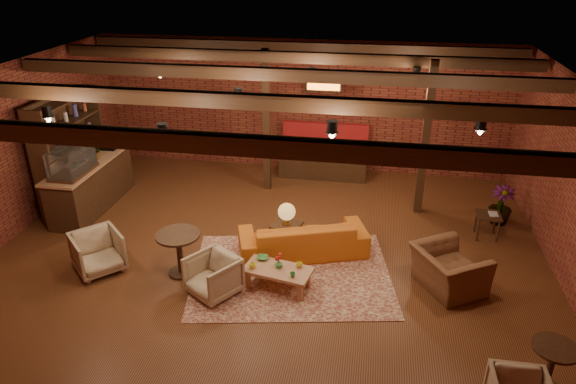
% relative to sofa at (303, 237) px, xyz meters
% --- Properties ---
extents(floor, '(10.00, 10.00, 0.00)m').
position_rel_sofa_xyz_m(floor, '(-0.63, 0.09, -0.34)').
color(floor, '#3E1C0F').
rests_on(floor, ground).
extents(ceiling, '(10.00, 8.00, 0.02)m').
position_rel_sofa_xyz_m(ceiling, '(-0.63, 0.09, 2.86)').
color(ceiling, black).
rests_on(ceiling, wall_back).
extents(wall_back, '(10.00, 0.02, 3.20)m').
position_rel_sofa_xyz_m(wall_back, '(-0.63, 4.09, 1.26)').
color(wall_back, maroon).
rests_on(wall_back, ground).
extents(wall_front, '(10.00, 0.02, 3.20)m').
position_rel_sofa_xyz_m(wall_front, '(-0.63, -3.91, 1.26)').
color(wall_front, maroon).
rests_on(wall_front, ground).
extents(wall_left, '(0.02, 8.00, 3.20)m').
position_rel_sofa_xyz_m(wall_left, '(-5.63, 0.09, 1.26)').
color(wall_left, maroon).
rests_on(wall_left, ground).
extents(wall_right, '(0.02, 8.00, 3.20)m').
position_rel_sofa_xyz_m(wall_right, '(4.37, 0.09, 1.26)').
color(wall_right, maroon).
rests_on(wall_right, ground).
extents(ceiling_beams, '(9.80, 6.40, 0.22)m').
position_rel_sofa_xyz_m(ceiling_beams, '(-0.63, 0.09, 2.74)').
color(ceiling_beams, black).
rests_on(ceiling_beams, ceiling).
extents(ceiling_pipe, '(9.60, 0.12, 0.12)m').
position_rel_sofa_xyz_m(ceiling_pipe, '(-0.63, 1.69, 2.51)').
color(ceiling_pipe, black).
rests_on(ceiling_pipe, ceiling).
extents(post_left, '(0.16, 0.16, 3.20)m').
position_rel_sofa_xyz_m(post_left, '(-1.23, 2.69, 1.26)').
color(post_left, black).
rests_on(post_left, ground).
extents(post_right, '(0.16, 0.16, 3.20)m').
position_rel_sofa_xyz_m(post_right, '(2.17, 2.09, 1.26)').
color(post_right, black).
rests_on(post_right, ground).
extents(service_counter, '(0.80, 2.50, 1.60)m').
position_rel_sofa_xyz_m(service_counter, '(-4.73, 1.09, 0.46)').
color(service_counter, black).
rests_on(service_counter, ground).
extents(plant_counter, '(0.35, 0.39, 0.30)m').
position_rel_sofa_xyz_m(plant_counter, '(-4.63, 1.29, 0.88)').
color(plant_counter, '#337F33').
rests_on(plant_counter, service_counter).
extents(shelving_hutch, '(0.52, 2.00, 2.40)m').
position_rel_sofa_xyz_m(shelving_hutch, '(-5.13, 1.19, 0.86)').
color(shelving_hutch, black).
rests_on(shelving_hutch, ground).
extents(banquette, '(2.10, 0.70, 1.00)m').
position_rel_sofa_xyz_m(banquette, '(-0.03, 3.64, 0.16)').
color(banquette, '#AA1C1E').
rests_on(banquette, ground).
extents(service_sign, '(0.86, 0.06, 0.30)m').
position_rel_sofa_xyz_m(service_sign, '(-0.03, 3.19, 2.01)').
color(service_sign, orange).
rests_on(service_sign, ceiling).
extents(ceiling_spotlights, '(6.40, 4.40, 0.28)m').
position_rel_sofa_xyz_m(ceiling_spotlights, '(-0.63, 0.09, 2.52)').
color(ceiling_spotlights, black).
rests_on(ceiling_spotlights, ceiling).
extents(rug, '(3.80, 3.16, 0.01)m').
position_rel_sofa_xyz_m(rug, '(-0.10, -0.70, -0.33)').
color(rug, maroon).
rests_on(rug, floor).
extents(sofa, '(2.47, 1.61, 0.67)m').
position_rel_sofa_xyz_m(sofa, '(0.00, 0.00, 0.00)').
color(sofa, '#BB5D1A').
rests_on(sofa, floor).
extents(coffee_table, '(1.18, 0.75, 0.63)m').
position_rel_sofa_xyz_m(coffee_table, '(-0.25, -1.13, 0.00)').
color(coffee_table, '#9C6A49').
rests_on(coffee_table, floor).
extents(side_table_lamp, '(0.59, 0.59, 0.99)m').
position_rel_sofa_xyz_m(side_table_lamp, '(-0.30, -0.01, 0.42)').
color(side_table_lamp, black).
rests_on(side_table_lamp, floor).
extents(round_table_left, '(0.75, 0.75, 0.78)m').
position_rel_sofa_xyz_m(round_table_left, '(-1.97, -1.00, 0.19)').
color(round_table_left, black).
rests_on(round_table_left, floor).
extents(armchair_a, '(1.05, 1.05, 0.79)m').
position_rel_sofa_xyz_m(armchair_a, '(-3.41, -1.14, 0.06)').
color(armchair_a, beige).
rests_on(armchair_a, floor).
extents(armchair_b, '(0.97, 0.96, 0.74)m').
position_rel_sofa_xyz_m(armchair_b, '(-1.25, -1.46, 0.03)').
color(armchair_b, beige).
rests_on(armchair_b, floor).
extents(armchair_right, '(1.16, 1.29, 0.94)m').
position_rel_sofa_xyz_m(armchair_right, '(2.49, -0.65, 0.14)').
color(armchair_right, brown).
rests_on(armchair_right, floor).
extents(side_table_book, '(0.46, 0.46, 0.52)m').
position_rel_sofa_xyz_m(side_table_book, '(3.41, 1.18, 0.13)').
color(side_table_book, black).
rests_on(side_table_book, floor).
extents(round_table_right, '(0.57, 0.57, 0.67)m').
position_rel_sofa_xyz_m(round_table_right, '(3.53, -2.64, 0.11)').
color(round_table_right, black).
rests_on(round_table_right, floor).
extents(plant_tall, '(1.57, 1.57, 2.42)m').
position_rel_sofa_xyz_m(plant_tall, '(3.77, 1.83, 0.87)').
color(plant_tall, '#4C7F4C').
rests_on(plant_tall, floor).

